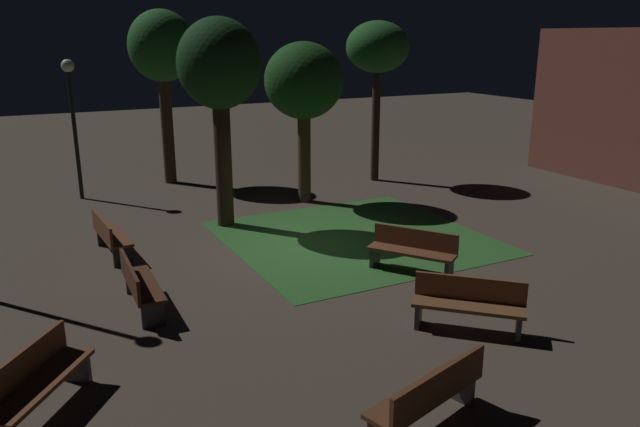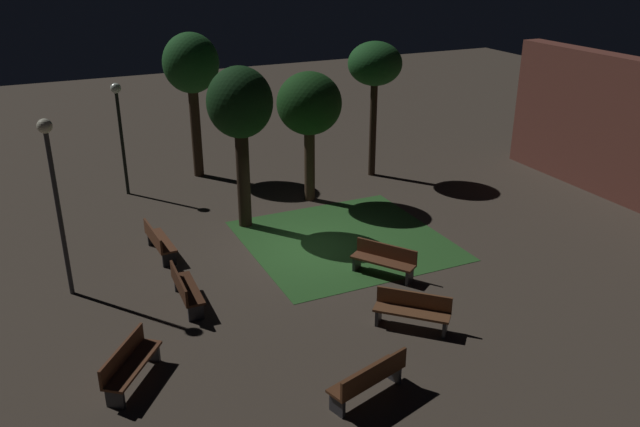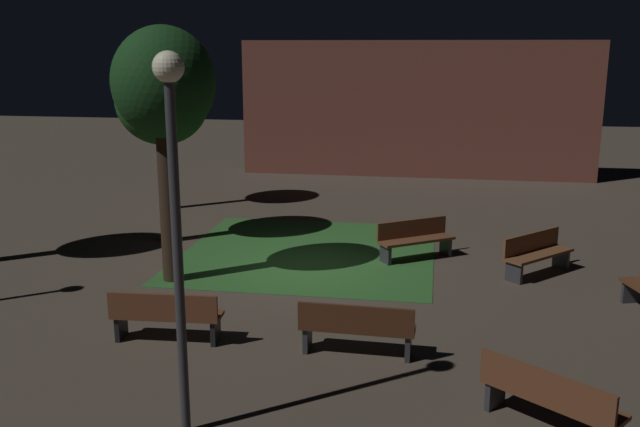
# 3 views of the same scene
# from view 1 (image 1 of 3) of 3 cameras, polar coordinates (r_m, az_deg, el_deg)

# --- Properties ---
(ground_plane) EXTENTS (60.00, 60.00, 0.00)m
(ground_plane) POSITION_cam_1_polar(r_m,az_deg,el_deg) (14.14, -0.61, -3.15)
(ground_plane) COLOR #473D33
(grass_lawn) EXTENTS (5.80, 5.86, 0.01)m
(grass_lawn) POSITION_cam_1_polar(r_m,az_deg,el_deg) (14.83, 3.14, -2.23)
(grass_lawn) COLOR #2D6028
(grass_lawn) RESTS_ON ground
(bench_lawn_edge) EXTENTS (1.82, 0.58, 0.88)m
(bench_lawn_edge) POSITION_cam_1_polar(r_m,az_deg,el_deg) (14.24, -18.94, -1.89)
(bench_lawn_edge) COLOR brown
(bench_lawn_edge) RESTS_ON ground
(bench_back_row) EXTENTS (1.81, 0.53, 0.88)m
(bench_back_row) POSITION_cam_1_polar(r_m,az_deg,el_deg) (11.32, -16.46, -6.28)
(bench_back_row) COLOR #422314
(bench_back_row) RESTS_ON ground
(bench_by_lamp) EXTENTS (1.76, 1.41, 0.88)m
(bench_by_lamp) POSITION_cam_1_polar(r_m,az_deg,el_deg) (12.71, 8.59, -3.30)
(bench_by_lamp) COLOR brown
(bench_by_lamp) RESTS_ON ground
(bench_path_side) EXTENTS (1.59, 1.63, 0.88)m
(bench_path_side) POSITION_cam_1_polar(r_m,az_deg,el_deg) (10.43, 13.63, -8.04)
(bench_path_side) COLOR brown
(bench_path_side) RESTS_ON ground
(bench_corner) EXTENTS (1.72, 1.47, 0.88)m
(bench_corner) POSITION_cam_1_polar(r_m,az_deg,el_deg) (8.82, -24.94, -13.88)
(bench_corner) COLOR brown
(bench_corner) RESTS_ON ground
(bench_near_trees) EXTENTS (0.97, 1.86, 0.88)m
(bench_near_trees) POSITION_cam_1_polar(r_m,az_deg,el_deg) (7.89, 10.15, -16.20)
(bench_near_trees) COLOR #512D19
(bench_near_trees) RESTS_ON ground
(tree_back_right) EXTENTS (2.21, 2.21, 4.54)m
(tree_back_right) POSITION_cam_1_polar(r_m,az_deg,el_deg) (17.52, -1.52, 11.97)
(tree_back_right) COLOR #423021
(tree_back_right) RESTS_ON ground
(tree_right_canopy) EXTENTS (2.02, 2.02, 5.13)m
(tree_right_canopy) POSITION_cam_1_polar(r_m,az_deg,el_deg) (15.32, -9.32, 13.00)
(tree_right_canopy) COLOR #2D2116
(tree_right_canopy) RESTS_ON ground
(tree_lawn_side) EXTENTS (2.08, 2.08, 5.49)m
(tree_lawn_side) POSITION_cam_1_polar(r_m,az_deg,el_deg) (20.50, -14.44, 14.44)
(tree_lawn_side) COLOR #38281C
(tree_lawn_side) RESTS_ON ground
(tree_back_left) EXTENTS (2.02, 2.02, 5.15)m
(tree_back_left) POSITION_cam_1_polar(r_m,az_deg,el_deg) (20.33, 5.36, 14.86)
(tree_back_left) COLOR #2D2116
(tree_back_left) RESTS_ON ground
(lamp_post_plaza_west) EXTENTS (0.36, 0.36, 4.05)m
(lamp_post_plaza_west) POSITION_cam_1_polar(r_m,az_deg,el_deg) (19.23, -22.01, 9.38)
(lamp_post_plaza_west) COLOR black
(lamp_post_plaza_west) RESTS_ON ground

